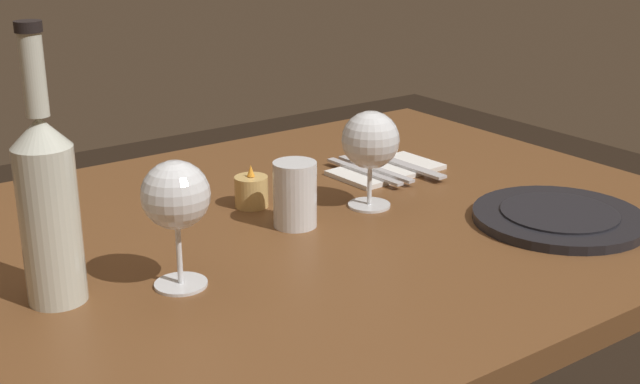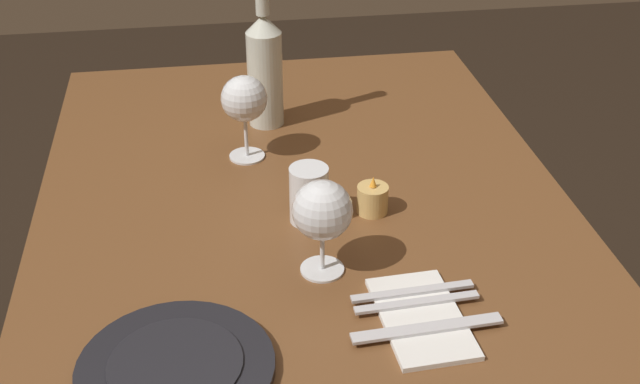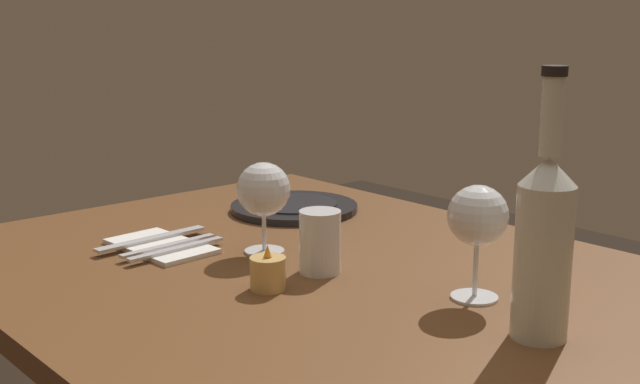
% 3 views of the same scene
% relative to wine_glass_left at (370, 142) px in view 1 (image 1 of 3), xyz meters
% --- Properties ---
extents(dining_table, '(1.30, 0.90, 0.74)m').
position_rel_wine_glass_left_xyz_m(dining_table, '(-0.17, -0.00, -0.19)').
color(dining_table, brown).
rests_on(dining_table, ground).
extents(wine_glass_left, '(0.09, 0.09, 0.15)m').
position_rel_wine_glass_left_xyz_m(wine_glass_left, '(0.00, 0.00, 0.00)').
color(wine_glass_left, white).
rests_on(wine_glass_left, dining_table).
extents(wine_glass_right, '(0.08, 0.08, 0.16)m').
position_rel_wine_glass_left_xyz_m(wine_glass_right, '(-0.37, -0.09, 0.01)').
color(wine_glass_right, white).
rests_on(wine_glass_right, dining_table).
extents(wine_bottle, '(0.07, 0.07, 0.33)m').
position_rel_wine_glass_left_xyz_m(wine_bottle, '(-0.50, -0.04, 0.02)').
color(wine_bottle, silver).
rests_on(wine_bottle, dining_table).
extents(water_tumbler, '(0.06, 0.06, 0.10)m').
position_rel_wine_glass_left_xyz_m(water_tumbler, '(-0.14, -0.00, -0.06)').
color(water_tumbler, white).
rests_on(water_tumbler, dining_table).
extents(votive_candle, '(0.05, 0.05, 0.07)m').
position_rel_wine_glass_left_xyz_m(votive_candle, '(-0.15, 0.11, -0.08)').
color(votive_candle, '#DBB266').
rests_on(votive_candle, dining_table).
extents(dinner_plate, '(0.25, 0.25, 0.02)m').
position_rel_wine_glass_left_xyz_m(dinner_plate, '(0.18, -0.22, -0.10)').
color(dinner_plate, black).
rests_on(dinner_plate, dining_table).
extents(folded_napkin, '(0.20, 0.12, 0.01)m').
position_rel_wine_glass_left_xyz_m(folded_napkin, '(0.13, 0.12, -0.10)').
color(folded_napkin, white).
rests_on(folded_napkin, dining_table).
extents(fork_inner, '(0.02, 0.18, 0.00)m').
position_rel_wine_glass_left_xyz_m(fork_inner, '(0.11, 0.12, -0.09)').
color(fork_inner, silver).
rests_on(fork_inner, folded_napkin).
extents(fork_outer, '(0.02, 0.18, 0.00)m').
position_rel_wine_glass_left_xyz_m(fork_outer, '(0.08, 0.12, -0.09)').
color(fork_outer, silver).
rests_on(fork_outer, folded_napkin).
extents(table_knife, '(0.03, 0.21, 0.00)m').
position_rel_wine_glass_left_xyz_m(table_knife, '(0.16, 0.12, -0.09)').
color(table_knife, silver).
rests_on(table_knife, folded_napkin).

